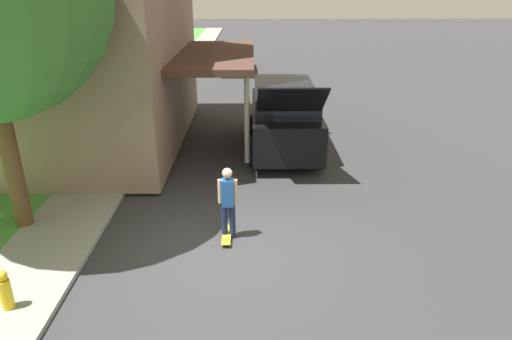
{
  "coord_description": "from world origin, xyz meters",
  "views": [
    {
      "loc": [
        0.58,
        -8.02,
        5.12
      ],
      "look_at": [
        0.67,
        2.08,
        0.9
      ],
      "focal_mm": 32.0,
      "sensor_mm": 36.0,
      "label": 1
    }
  ],
  "objects_px": {
    "car_down_street": "(237,61)",
    "fire_hydrant": "(5,290)",
    "skateboarder": "(228,200)",
    "skateboard": "(227,235)",
    "suv_parked": "(284,116)"
  },
  "relations": [
    {
      "from": "car_down_street",
      "to": "fire_hydrant",
      "type": "relative_size",
      "value": 6.3
    },
    {
      "from": "car_down_street",
      "to": "skateboarder",
      "type": "distance_m",
      "value": 19.35
    },
    {
      "from": "skateboarder",
      "to": "skateboard",
      "type": "distance_m",
      "value": 0.8
    },
    {
      "from": "skateboarder",
      "to": "skateboard",
      "type": "xyz_separation_m",
      "value": [
        -0.04,
        -0.04,
        -0.8
      ]
    },
    {
      "from": "suv_parked",
      "to": "car_down_street",
      "type": "height_order",
      "value": "suv_parked"
    },
    {
      "from": "suv_parked",
      "to": "skateboarder",
      "type": "bearing_deg",
      "value": -105.43
    },
    {
      "from": "suv_parked",
      "to": "skateboarder",
      "type": "relative_size",
      "value": 3.51
    },
    {
      "from": "car_down_street",
      "to": "fire_hydrant",
      "type": "xyz_separation_m",
      "value": [
        -3.14,
        -21.71,
        -0.16
      ]
    },
    {
      "from": "fire_hydrant",
      "to": "skateboard",
      "type": "bearing_deg",
      "value": 33.67
    },
    {
      "from": "skateboard",
      "to": "fire_hydrant",
      "type": "bearing_deg",
      "value": -146.33
    },
    {
      "from": "car_down_street",
      "to": "skateboarder",
      "type": "bearing_deg",
      "value": -88.83
    },
    {
      "from": "suv_parked",
      "to": "skateboard",
      "type": "distance_m",
      "value": 5.92
    },
    {
      "from": "skateboarder",
      "to": "skateboard",
      "type": "height_order",
      "value": "skateboarder"
    },
    {
      "from": "suv_parked",
      "to": "fire_hydrant",
      "type": "bearing_deg",
      "value": -122.59
    },
    {
      "from": "skateboard",
      "to": "fire_hydrant",
      "type": "relative_size",
      "value": 1.18
    }
  ]
}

